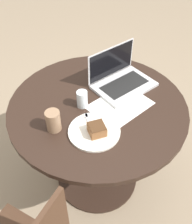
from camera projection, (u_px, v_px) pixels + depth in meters
name	position (u px, v px, depth m)	size (l,w,h in m)	color
ground_plane	(97.00, 176.00, 2.01)	(12.00, 12.00, 0.00)	gray
dining_table	(97.00, 127.00, 1.62)	(1.02, 1.02, 0.75)	black
paper_document	(120.00, 105.00, 1.48)	(0.41, 0.38, 0.00)	white
plate	(94.00, 131.00, 1.33)	(0.27, 0.27, 0.01)	silver
cake_slice	(97.00, 129.00, 1.30)	(0.10, 0.10, 0.05)	brown
fork	(89.00, 122.00, 1.37)	(0.04, 0.17, 0.00)	silver
coffee_glass	(53.00, 121.00, 1.31)	(0.08, 0.08, 0.11)	#997556
water_glass	(82.00, 99.00, 1.45)	(0.06, 0.06, 0.10)	silver
laptop	(121.00, 80.00, 1.59)	(0.43, 0.40, 0.22)	silver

